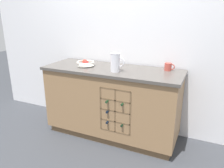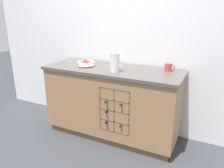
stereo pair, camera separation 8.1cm
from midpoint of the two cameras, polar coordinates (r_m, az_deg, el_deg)
name	(u,v)px [view 1 (the left image)]	position (r m, az deg, el deg)	size (l,w,h in m)	color
ground_plane	(112,134)	(3.06, -0.77, -12.86)	(14.00, 14.00, 0.00)	#383A3F
back_wall	(123,36)	(2.96, 2.18, 12.35)	(4.40, 0.06, 2.55)	white
kitchen_island	(112,102)	(2.84, -0.80, -4.81)	(1.73, 0.65, 0.92)	brown
fruit_bowl	(86,63)	(2.83, -7.74, 5.42)	(0.23, 0.23, 0.08)	silver
white_pitcher	(115,62)	(2.53, -0.01, 5.75)	(0.17, 0.11, 0.22)	white
ceramic_mug	(168,67)	(2.67, 13.66, 4.40)	(0.12, 0.08, 0.09)	#B7473D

